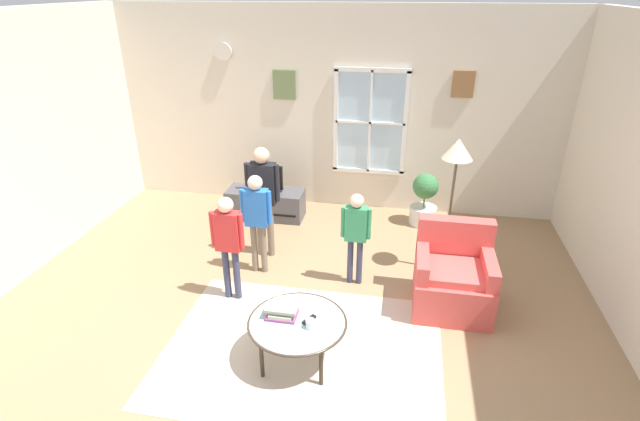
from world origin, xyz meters
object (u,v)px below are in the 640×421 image
at_px(book_stack, 282,311).
at_px(person_green_shirt, 356,229).
at_px(floor_lamp, 456,163).
at_px(armchair, 453,278).
at_px(person_red_shirt, 228,237).
at_px(television, 264,178).
at_px(person_blue_shirt, 257,213).
at_px(tv_stand, 266,203).
at_px(coffee_table, 297,324).
at_px(person_black_shirt, 263,190).
at_px(cup, 310,324).
at_px(potted_plant_by_window, 424,199).
at_px(remote_near_books, 309,320).

xyz_separation_m(book_stack, person_green_shirt, (0.49, 1.25, 0.20)).
bearing_deg(floor_lamp, armchair, -87.17).
relative_size(book_stack, person_red_shirt, 0.24).
distance_m(television, person_blue_shirt, 1.45).
xyz_separation_m(tv_stand, television, (0.00, -0.00, 0.39)).
distance_m(coffee_table, floor_lamp, 2.39).
distance_m(television, person_red_shirt, 1.97).
height_order(coffee_table, person_black_shirt, person_black_shirt).
relative_size(armchair, book_stack, 3.15).
relative_size(television, book_stack, 1.87).
height_order(book_stack, floor_lamp, floor_lamp).
bearing_deg(book_stack, tv_stand, 109.28).
bearing_deg(tv_stand, armchair, -34.36).
bearing_deg(cup, potted_plant_by_window, 71.75).
bearing_deg(cup, floor_lamp, 56.37).
bearing_deg(person_blue_shirt, television, 103.40).
distance_m(tv_stand, person_green_shirt, 2.09).
bearing_deg(person_green_shirt, person_black_shirt, 159.75).
height_order(tv_stand, remote_near_books, remote_near_books).
distance_m(person_green_shirt, person_blue_shirt, 1.11).
bearing_deg(person_green_shirt, potted_plant_by_window, 64.79).
bearing_deg(floor_lamp, cup, -123.63).
relative_size(coffee_table, person_black_shirt, 0.63).
height_order(armchair, person_blue_shirt, person_blue_shirt).
relative_size(person_green_shirt, potted_plant_by_window, 1.46).
distance_m(remote_near_books, floor_lamp, 2.30).
xyz_separation_m(person_red_shirt, person_black_shirt, (0.09, 0.93, 0.13)).
bearing_deg(tv_stand, person_blue_shirt, -76.63).
distance_m(armchair, person_red_shirt, 2.31).
bearing_deg(person_black_shirt, book_stack, -68.93).
bearing_deg(floor_lamp, potted_plant_by_window, 101.07).
relative_size(tv_stand, remote_near_books, 7.69).
bearing_deg(book_stack, person_red_shirt, 134.87).
distance_m(armchair, remote_near_books, 1.64).
height_order(tv_stand, television, television).
distance_m(person_black_shirt, potted_plant_by_window, 2.30).
relative_size(coffee_table, person_green_shirt, 0.80).
distance_m(person_green_shirt, potted_plant_by_window, 1.82).
distance_m(book_stack, cup, 0.29).
bearing_deg(remote_near_books, floor_lamp, 54.37).
bearing_deg(television, person_blue_shirt, -76.60).
xyz_separation_m(book_stack, cup, (0.27, -0.11, -0.01)).
distance_m(book_stack, potted_plant_by_window, 3.13).
xyz_separation_m(television, coffee_table, (1.09, -2.74, -0.20)).
bearing_deg(tv_stand, person_red_shirt, -84.02).
height_order(person_red_shirt, floor_lamp, floor_lamp).
relative_size(armchair, remote_near_books, 6.21).
bearing_deg(person_black_shirt, tv_stand, 106.27).
bearing_deg(person_red_shirt, person_black_shirt, 84.18).
height_order(book_stack, person_black_shirt, person_black_shirt).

